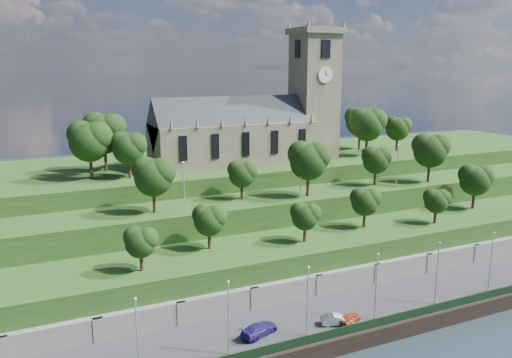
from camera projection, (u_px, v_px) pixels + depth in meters
name	position (u px, v px, depth m)	size (l,w,h in m)	color
ground	(399.00, 339.00, 62.99)	(320.00, 320.00, 0.00)	#1B252B
promenade	(370.00, 311.00, 68.11)	(160.00, 12.00, 2.00)	#2D2D30
quay_wall	(400.00, 331.00, 62.70)	(160.00, 0.50, 2.20)	black
fence	(397.00, 318.00, 62.95)	(160.00, 0.10, 1.20)	black
retaining_wall	(346.00, 284.00, 73.10)	(160.00, 2.10, 5.00)	slate
embankment_lower	(324.00, 260.00, 78.14)	(160.00, 12.00, 8.00)	#204316
embankment_upper	(291.00, 227.00, 87.50)	(160.00, 10.00, 12.00)	#204316
hilltop	(245.00, 192.00, 105.87)	(160.00, 32.00, 15.00)	#204316
church	(256.00, 124.00, 99.31)	(38.60, 12.35, 27.60)	brown
trees_lower	(365.00, 200.00, 79.74)	(67.07, 8.75, 8.28)	#331D13
trees_upper	(321.00, 160.00, 85.75)	(59.23, 8.34, 9.48)	#331D13
trees_hilltop	(247.00, 129.00, 97.49)	(72.71, 15.92, 10.69)	#331D13
lamp_posts_promenade	(377.00, 282.00, 62.86)	(60.36, 0.36, 8.93)	#B2B2B7
lamp_posts_upper	(301.00, 172.00, 82.51)	(40.36, 0.36, 7.89)	#B2B2B7
car_left	(350.00, 318.00, 62.78)	(1.47, 3.64, 1.24)	#AE3F1D
car_middle	(337.00, 320.00, 62.34)	(1.38, 3.96, 1.31)	#ABABAF
car_right	(259.00, 329.00, 59.94)	(2.08, 5.12, 1.49)	navy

